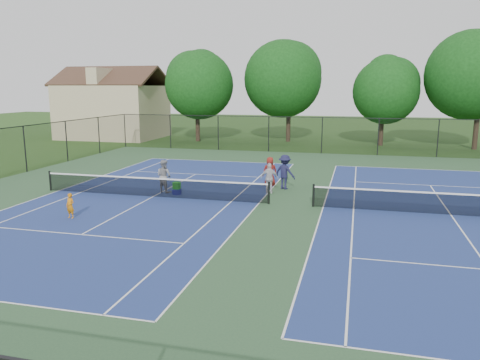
% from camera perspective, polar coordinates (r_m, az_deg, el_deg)
% --- Properties ---
extents(ground, '(140.00, 140.00, 0.00)m').
position_cam_1_polar(ground, '(22.14, 6.19, -3.08)').
color(ground, '#234716').
rests_on(ground, ground).
extents(court_pad, '(36.00, 36.00, 0.01)m').
position_cam_1_polar(court_pad, '(22.14, 6.19, -3.07)').
color(court_pad, '#2A4B30').
rests_on(court_pad, ground).
extents(tennis_court_left, '(12.00, 23.83, 1.07)m').
position_cam_1_polar(tennis_court_left, '(24.06, -10.55, -1.81)').
color(tennis_court_left, navy).
rests_on(tennis_court_left, ground).
extents(tennis_court_right, '(12.00, 23.83, 1.07)m').
position_cam_1_polar(tennis_court_right, '(22.29, 24.34, -3.68)').
color(tennis_court_right, navy).
rests_on(tennis_court_right, ground).
extents(perimeter_fence, '(36.08, 36.08, 3.02)m').
position_cam_1_polar(perimeter_fence, '(21.80, 6.28, 1.00)').
color(perimeter_fence, black).
rests_on(perimeter_fence, ground).
extents(tree_back_a, '(6.80, 6.80, 9.15)m').
position_cam_1_polar(tree_back_a, '(47.98, -5.27, 11.92)').
color(tree_back_a, '#2D2116').
rests_on(tree_back_a, ground).
extents(tree_back_b, '(7.60, 7.60, 10.03)m').
position_cam_1_polar(tree_back_b, '(47.77, 6.03, 12.58)').
color(tree_back_b, '#2D2116').
rests_on(tree_back_b, ground).
extents(tree_back_c, '(6.00, 6.00, 8.40)m').
position_cam_1_polar(tree_back_c, '(46.29, 17.11, 10.81)').
color(tree_back_c, '#2D2116').
rests_on(tree_back_c, ground).
extents(clapboard_house, '(10.80, 8.10, 7.65)m').
position_cam_1_polar(clapboard_house, '(53.08, -15.19, 8.33)').
color(clapboard_house, tan).
rests_on(clapboard_house, ground).
extents(child_player, '(0.43, 0.31, 1.08)m').
position_cam_1_polar(child_player, '(21.02, -19.98, -2.98)').
color(child_player, orange).
rests_on(child_player, ground).
extents(instructor, '(1.01, 0.90, 1.74)m').
position_cam_1_polar(instructor, '(24.86, -9.25, 0.47)').
color(instructor, gray).
rests_on(instructor, ground).
extents(bystander_a, '(0.97, 0.48, 1.60)m').
position_cam_1_polar(bystander_a, '(24.37, 3.62, 0.22)').
color(bystander_a, silver).
rests_on(bystander_a, ground).
extents(bystander_b, '(1.39, 1.12, 1.88)m').
position_cam_1_polar(bystander_b, '(25.43, 5.48, 0.97)').
color(bystander_b, '#1A1B3B').
rests_on(bystander_b, ground).
extents(bystander_c, '(0.92, 0.73, 1.64)m').
position_cam_1_polar(bystander_c, '(26.18, 3.67, 1.04)').
color(bystander_c, maroon).
rests_on(bystander_c, ground).
extents(ball_crate, '(0.42, 0.36, 0.29)m').
position_cam_1_polar(ball_crate, '(24.37, -7.71, -1.43)').
color(ball_crate, navy).
rests_on(ball_crate, ground).
extents(ball_hopper, '(0.37, 0.32, 0.37)m').
position_cam_1_polar(ball_hopper, '(24.30, -7.73, -0.68)').
color(ball_hopper, green).
rests_on(ball_hopper, ball_crate).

